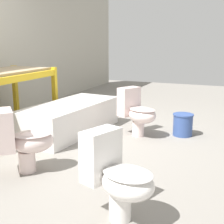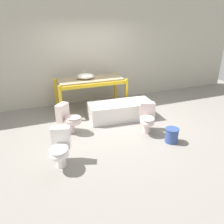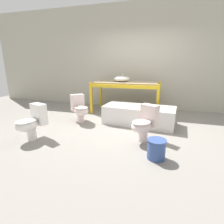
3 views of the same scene
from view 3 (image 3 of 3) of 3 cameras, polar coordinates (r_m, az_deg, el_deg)
name	(u,v)px [view 3 (image 3 of 3)]	position (r m, az deg, el deg)	size (l,w,h in m)	color
ground_plane	(126,125)	(4.18, 4.44, -4.38)	(12.00, 12.00, 0.00)	gray
warehouse_wall_rear	(140,58)	(5.81, 8.97, 17.16)	(10.80, 0.08, 3.20)	#B2AD9E
shelving_rack	(126,86)	(5.14, 4.60, 8.39)	(1.93, 0.88, 0.91)	gold
sink_basin	(122,79)	(5.16, 3.19, 10.72)	(0.48, 0.38, 0.24)	silver
bathtub_main	(139,114)	(4.26, 8.76, -0.56)	(1.73, 0.86, 0.44)	white
toilet_near	(144,123)	(3.30, 10.49, -3.58)	(0.54, 0.65, 0.67)	silver
toilet_far	(80,108)	(4.38, -10.43, 1.19)	(0.63, 0.63, 0.67)	silver
toilet_extra	(31,122)	(3.65, -24.82, -2.95)	(0.49, 0.64, 0.67)	white
bucket_white	(156,149)	(2.81, 14.29, -11.54)	(0.29, 0.29, 0.31)	#334C8C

